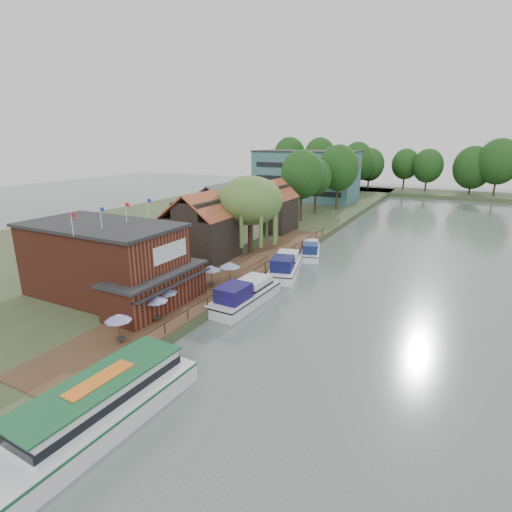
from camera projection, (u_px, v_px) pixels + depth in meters
The scene contains 26 objects.
ground at pixel (253, 334), 33.94m from camera, with size 260.00×260.00×0.00m, color #4D5957.
land_bank at pixel (201, 223), 76.90m from camera, with size 50.00×140.00×1.00m, color #384728.
quay_deck at pixel (232, 274), 45.71m from camera, with size 6.00×50.00×0.10m, color #47301E.
quay_rail at pixel (255, 273), 44.81m from camera, with size 0.20×49.00×1.00m, color black, non-canonical shape.
pub at pixel (119, 262), 38.00m from camera, with size 20.00×11.00×7.30m, color maroon, non-canonical shape.
hotel_block at pixel (306, 175), 101.25m from camera, with size 25.40×12.40×12.30m, color #38666B, non-canonical shape.
cottage_a at pixel (201, 226), 51.04m from camera, with size 8.60×7.60×8.50m, color black, non-canonical shape.
cottage_b at pixel (223, 212), 60.88m from camera, with size 9.60×8.60×8.50m, color beige, non-canonical shape.
cottage_c at pixel (272, 206), 66.76m from camera, with size 7.60×7.60×8.50m, color black, non-canonical shape.
willow at pixel (250, 215), 53.02m from camera, with size 8.60×8.60×10.43m, color #476B2D, non-canonical shape.
umbrella_0 at pixel (119, 328), 29.95m from camera, with size 2.02×2.02×2.38m, color #211A91, non-canonical shape.
umbrella_1 at pixel (156, 308), 33.50m from camera, with size 2.10×2.10×2.38m, color navy, non-canonical shape.
umbrella_2 at pixel (165, 300), 35.27m from camera, with size 2.24×2.24×2.38m, color navy, non-canonical shape.
umbrella_3 at pixel (211, 276), 41.39m from camera, with size 2.06×2.06×2.38m, color navy, non-canonical shape.
umbrella_4 at pixel (230, 273), 42.41m from camera, with size 2.19×2.19×2.38m, color #1B4797, non-canonical shape.
cruiser_0 at pixel (245, 292), 39.73m from camera, with size 3.50×10.82×2.66m, color silver, non-canonical shape.
cruiser_1 at pixel (285, 263), 48.90m from camera, with size 3.49×10.77×2.65m, color white, non-canonical shape.
cruiser_2 at pixel (310, 248), 56.46m from camera, with size 2.93×9.10×2.17m, color silver, non-canonical shape.
tour_boat at pixel (92, 409), 22.16m from camera, with size 3.97×14.10×3.08m, color silver, non-canonical shape.
swan at pixel (91, 406), 24.46m from camera, with size 0.44×0.44×0.44m, color white.
bank_tree_0 at pixel (302, 186), 74.25m from camera, with size 7.88×7.88×13.25m, color #143811, non-canonical shape.
bank_tree_1 at pixel (316, 187), 81.75m from camera, with size 6.26×6.26×11.15m, color #143811, non-canonical shape.
bank_tree_2 at pixel (338, 178), 86.27m from camera, with size 8.60×8.60×13.95m, color #143811, non-canonical shape.
bank_tree_3 at pixel (334, 171), 106.35m from camera, with size 8.94×8.94×13.39m, color #143811, non-canonical shape.
bank_tree_4 at pixel (357, 168), 110.86m from camera, with size 8.19×8.19×14.37m, color #143811, non-canonical shape.
bank_tree_5 at pixel (359, 171), 119.22m from camera, with size 7.68×7.68×11.81m, color #143811, non-canonical shape.
Camera 1 is at (14.42, -27.11, 15.93)m, focal length 28.00 mm.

